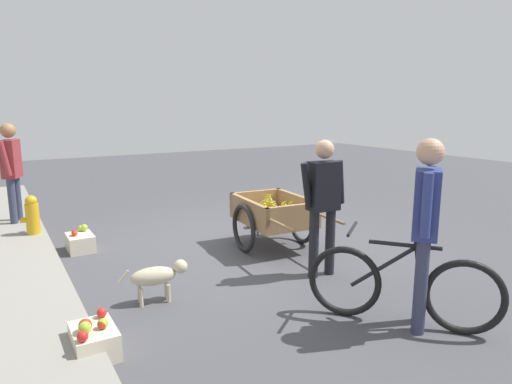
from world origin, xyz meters
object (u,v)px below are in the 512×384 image
object	(u,v)px
bicycle	(402,287)
fire_hydrant	(32,219)
vendor_person	(323,197)
bystander_person	(12,167)
mixed_fruit_crate	(80,242)
plastic_bucket	(272,211)
apple_crate	(94,340)
fruit_cart	(273,216)
dog	(157,276)
cyclist_person	(426,217)

from	to	relation	value
bicycle	fire_hydrant	xyz separation A→B (m)	(4.33, 2.56, -0.02)
vendor_person	bystander_person	size ratio (longest dim) A/B	0.94
bicycle	mixed_fruit_crate	xyz separation A→B (m)	(3.60, 2.06, -0.23)
fire_hydrant	plastic_bucket	bearing A→B (deg)	-98.34
mixed_fruit_crate	bystander_person	bearing A→B (deg)	22.18
vendor_person	plastic_bucket	bearing A→B (deg)	-20.36
apple_crate	vendor_person	bearing A→B (deg)	-80.60
fruit_cart	vendor_person	world-z (taller)	vendor_person
dog	bystander_person	size ratio (longest dim) A/B	0.41
cyclist_person	plastic_bucket	bearing A→B (deg)	-14.01
vendor_person	bystander_person	xyz separation A→B (m)	(3.93, 2.85, 0.07)
cyclist_person	mixed_fruit_crate	world-z (taller)	cyclist_person
apple_crate	mixed_fruit_crate	bearing A→B (deg)	-7.67
dog	fire_hydrant	size ratio (longest dim) A/B	1.00
fruit_cart	bystander_person	distance (m)	4.09
fruit_cart	mixed_fruit_crate	xyz separation A→B (m)	(1.18, 2.28, -0.32)
vendor_person	apple_crate	size ratio (longest dim) A/B	3.50
vendor_person	apple_crate	distance (m)	2.72
cyclist_person	fire_hydrant	xyz separation A→B (m)	(4.45, 2.65, -0.66)
plastic_bucket	bystander_person	bearing A→B (deg)	69.60
bicycle	fire_hydrant	bearing A→B (deg)	30.55
cyclist_person	plastic_bucket	world-z (taller)	cyclist_person
bicycle	apple_crate	distance (m)	2.58
bicycle	plastic_bucket	size ratio (longest dim) A/B	5.06
bicycle	mixed_fruit_crate	distance (m)	4.15
cyclist_person	bystander_person	bearing A→B (deg)	27.83
cyclist_person	bystander_person	xyz separation A→B (m)	(5.33, 2.81, -0.01)
bicycle	bystander_person	world-z (taller)	bystander_person
cyclist_person	fruit_cart	bearing A→B (deg)	-2.81
plastic_bucket	mixed_fruit_crate	size ratio (longest dim) A/B	0.60
fruit_cart	mixed_fruit_crate	world-z (taller)	fruit_cart
fruit_cart	bicycle	world-z (taller)	bicycle
cyclist_person	bystander_person	world-z (taller)	cyclist_person
vendor_person	mixed_fruit_crate	xyz separation A→B (m)	(2.32, 2.20, -0.79)
dog	bystander_person	world-z (taller)	bystander_person
vendor_person	dog	xyz separation A→B (m)	(0.26, 1.83, -0.64)
bicycle	fire_hydrant	world-z (taller)	bicycle
bicycle	plastic_bucket	xyz separation A→B (m)	(3.80, -1.07, -0.24)
plastic_bucket	bystander_person	distance (m)	4.13
fruit_cart	bicycle	size ratio (longest dim) A/B	1.28
cyclist_person	apple_crate	distance (m)	2.84
bystander_person	apple_crate	bearing A→B (deg)	-176.24
fire_hydrant	apple_crate	world-z (taller)	fire_hydrant
fruit_cart	plastic_bucket	bearing A→B (deg)	-31.68
fruit_cart	dog	size ratio (longest dim) A/B	2.54
mixed_fruit_crate	plastic_bucket	bearing A→B (deg)	-86.34
fruit_cart	bystander_person	bearing A→B (deg)	46.44
fruit_cart	vendor_person	distance (m)	1.24
mixed_fruit_crate	fire_hydrant	bearing A→B (deg)	34.11
vendor_person	fire_hydrant	world-z (taller)	vendor_person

